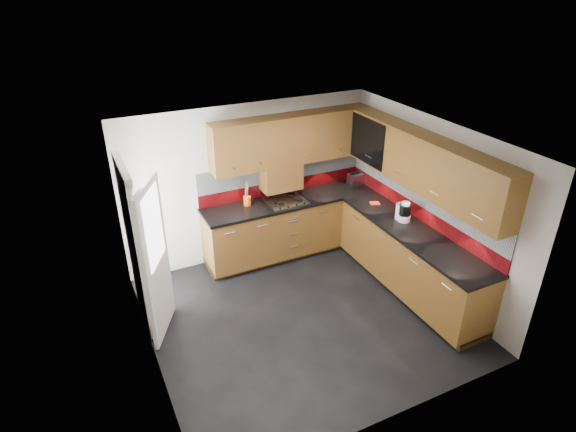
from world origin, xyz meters
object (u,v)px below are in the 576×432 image
utensil_pot (247,199)px  toaster (356,179)px  food_processor (405,212)px  gas_hob (286,200)px

utensil_pot → toaster: 1.86m
food_processor → toaster: bearing=86.0°
gas_hob → toaster: size_ratio=2.24×
gas_hob → utensil_pot: bearing=166.4°
utensil_pot → food_processor: bearing=-38.6°
utensil_pot → food_processor: utensil_pot is taller
food_processor → utensil_pot: bearing=141.4°
utensil_pot → food_processor: size_ratio=1.34×
gas_hob → toaster: toaster is taller
toaster → gas_hob: bearing=-175.9°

